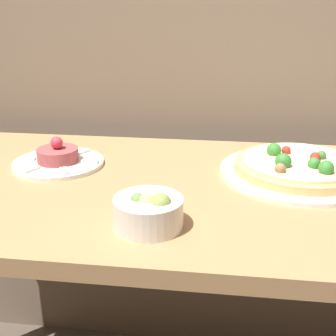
# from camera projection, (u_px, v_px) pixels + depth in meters

# --- Properties ---
(dining_table) EXTENTS (1.50, 0.65, 0.78)m
(dining_table) POSITION_uv_depth(u_px,v_px,m) (188.00, 231.00, 1.04)
(dining_table) COLOR #AD7F51
(dining_table) RESTS_ON ground_plane
(pizza_plate) EXTENTS (0.35, 0.35, 0.06)m
(pizza_plate) POSITION_uv_depth(u_px,v_px,m) (299.00, 168.00, 1.05)
(pizza_plate) COLOR white
(pizza_plate) RESTS_ON dining_table
(tartare_plate) EXTENTS (0.21, 0.21, 0.07)m
(tartare_plate) POSITION_uv_depth(u_px,v_px,m) (58.00, 159.00, 1.11)
(tartare_plate) COLOR white
(tartare_plate) RESTS_ON dining_table
(small_bowl) EXTENTS (0.12, 0.12, 0.07)m
(small_bowl) POSITION_uv_depth(u_px,v_px,m) (149.00, 212.00, 0.82)
(small_bowl) COLOR silver
(small_bowl) RESTS_ON dining_table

